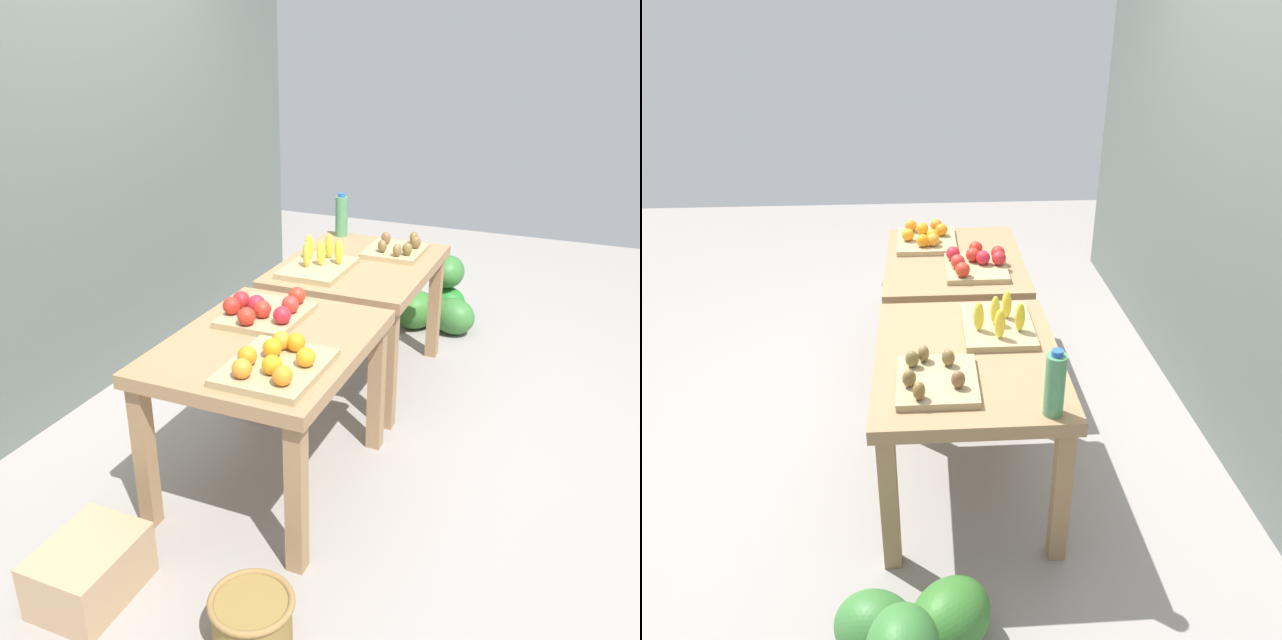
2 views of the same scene
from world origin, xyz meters
TOP-DOWN VIEW (x-y plane):
  - ground_plane at (0.00, 0.00)m, footprint 8.00×8.00m
  - back_wall at (0.00, 1.35)m, footprint 4.40×0.12m
  - display_table_left at (-0.56, 0.00)m, footprint 1.04×0.80m
  - display_table_right at (0.56, 0.00)m, footprint 1.04×0.80m
  - orange_bin at (-0.81, -0.16)m, footprint 0.44×0.36m
  - apple_bin at (-0.37, 0.11)m, footprint 0.42×0.35m
  - banana_crate at (0.35, 0.16)m, footprint 0.44×0.32m
  - kiwi_bin at (0.78, -0.15)m, footprint 0.36×0.32m
  - water_bottle at (1.01, 0.28)m, footprint 0.08×0.08m
  - watermelon_pile at (1.51, -0.25)m, footprint 0.62×0.66m
  - wicker_basket at (-1.40, -0.35)m, footprint 0.30×0.30m
  - cardboard_produce_box at (-1.44, 0.30)m, footprint 0.40×0.30m

SIDE VIEW (x-z plane):
  - ground_plane at x=0.00m, z-range 0.00..0.00m
  - wicker_basket at x=-1.40m, z-range 0.01..0.20m
  - cardboard_produce_box at x=-1.44m, z-range 0.00..0.23m
  - watermelon_pile at x=1.51m, z-range -0.06..0.40m
  - display_table_left at x=-0.56m, z-range 0.26..0.98m
  - display_table_right at x=0.56m, z-range 0.26..0.98m
  - kiwi_bin at x=0.78m, z-range 0.70..0.80m
  - banana_crate at x=0.35m, z-range 0.67..0.84m
  - orange_bin at x=-0.81m, z-range 0.71..0.81m
  - apple_bin at x=-0.37m, z-range 0.71..0.82m
  - water_bottle at x=1.01m, z-range 0.71..0.98m
  - back_wall at x=0.00m, z-range 0.00..3.00m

